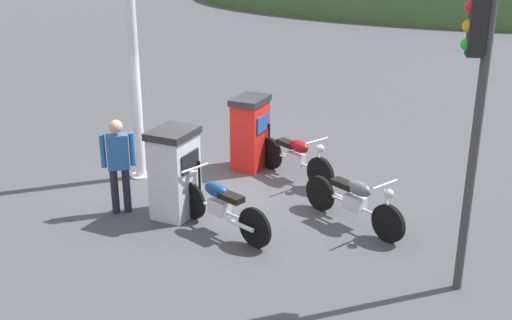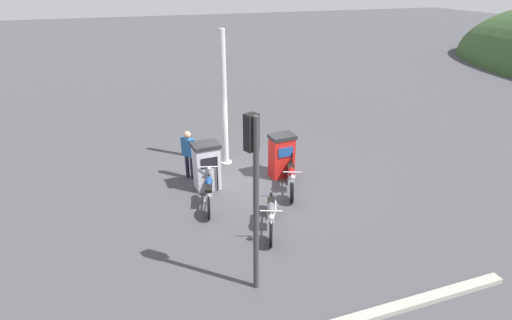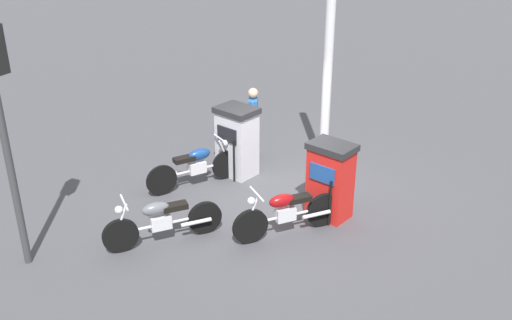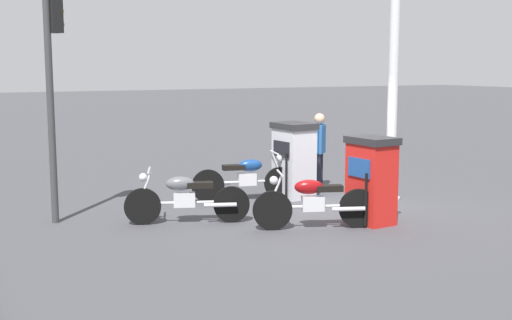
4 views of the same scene
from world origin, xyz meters
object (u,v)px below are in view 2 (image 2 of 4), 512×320
fuel_pump_far (282,155)px  attendant_person (189,152)px  motorcycle_near_pump (209,190)px  motorcycle_far_pump (291,178)px  motorcycle_extra (271,214)px  roadside_traffic_light (254,177)px  canopy_support_pole (224,102)px  fuel_pump_near (207,166)px

fuel_pump_far → attendant_person: attendant_person is taller
motorcycle_near_pump → attendant_person: size_ratio=1.25×
motorcycle_near_pump → motorcycle_far_pump: 2.60m
fuel_pump_far → motorcycle_near_pump: fuel_pump_far is taller
motorcycle_extra → attendant_person: (-3.67, -1.48, 0.51)m
roadside_traffic_light → fuel_pump_far: bearing=151.2°
motorcycle_far_pump → canopy_support_pole: (-2.70, -1.37, 1.81)m
canopy_support_pole → fuel_pump_near: bearing=-33.0°
motorcycle_extra → attendant_person: attendant_person is taller
roadside_traffic_light → motorcycle_near_pump: bearing=-177.9°
motorcycle_near_pump → motorcycle_far_pump: (0.07, 2.60, -0.02)m
roadside_traffic_light → canopy_support_pole: canopy_support_pole is taller
fuel_pump_near → attendant_person: attendant_person is taller
canopy_support_pole → motorcycle_far_pump: bearing=26.8°
fuel_pump_near → canopy_support_pole: (-1.63, 1.06, 1.48)m
motorcycle_near_pump → roadside_traffic_light: size_ratio=0.53×
motorcycle_far_pump → attendant_person: attendant_person is taller
motorcycle_extra → canopy_support_pole: (-4.43, -0.03, 1.81)m
motorcycle_extra → roadside_traffic_light: 3.13m
motorcycle_far_pump → roadside_traffic_light: roadside_traffic_light is taller
attendant_person → fuel_pump_far: bearing=73.5°
fuel_pump_far → roadside_traffic_light: (4.69, -2.58, 1.92)m
attendant_person → roadside_traffic_light: roadside_traffic_light is taller
motorcycle_near_pump → canopy_support_pole: size_ratio=0.44×
fuel_pump_far → attendant_person: size_ratio=0.89×
fuel_pump_near → canopy_support_pole: bearing=147.0°
canopy_support_pole → fuel_pump_far: bearing=42.2°
fuel_pump_far → motorcycle_far_pump: fuel_pump_far is taller
motorcycle_near_pump → motorcycle_far_pump: same height
fuel_pump_far → motorcycle_far_pump: size_ratio=0.75×
motorcycle_near_pump → motorcycle_extra: size_ratio=1.03×
fuel_pump_far → canopy_support_pole: size_ratio=0.32×
fuel_pump_near → roadside_traffic_light: (4.69, -0.04, 1.90)m
attendant_person → canopy_support_pole: size_ratio=0.36×
canopy_support_pole → attendant_person: bearing=-62.3°
fuel_pump_near → motorcycle_near_pump: (1.00, -0.17, -0.30)m
motorcycle_extra → roadside_traffic_light: bearing=-30.7°
attendant_person → motorcycle_extra: bearing=22.0°
fuel_pump_far → roadside_traffic_light: roadside_traffic_light is taller
motorcycle_far_pump → fuel_pump_far: bearing=173.9°
fuel_pump_far → motorcycle_far_pump: 1.12m
roadside_traffic_light → motorcycle_extra: bearing=149.3°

